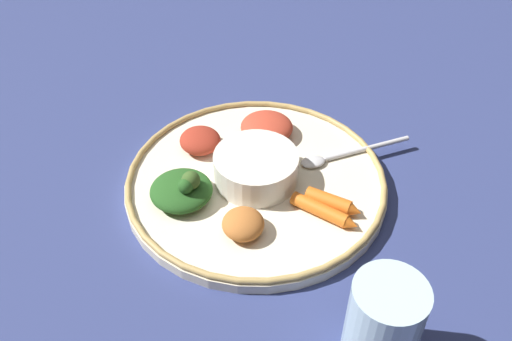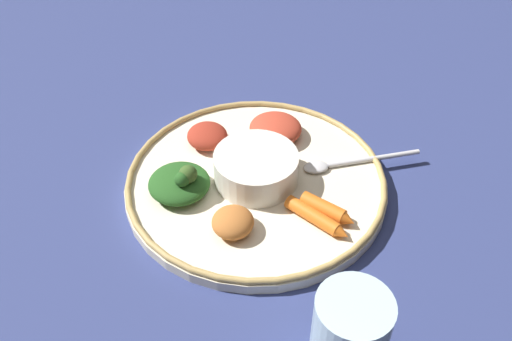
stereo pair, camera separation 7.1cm
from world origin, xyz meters
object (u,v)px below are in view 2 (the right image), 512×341
at_px(carrot_near_spoon, 317,218).
at_px(spoon, 343,163).
at_px(center_bowl, 256,167).
at_px(carrot_outer, 329,208).
at_px(greens_pile, 180,183).

bearing_deg(carrot_near_spoon, spoon, 13.58).
bearing_deg(center_bowl, carrot_outer, -87.79).
distance_m(spoon, carrot_outer, 0.09).
bearing_deg(carrot_near_spoon, carrot_outer, -10.08).
bearing_deg(carrot_outer, carrot_near_spoon, 169.92).
relative_size(spoon, greens_pile, 1.38).
xyz_separation_m(center_bowl, spoon, (0.09, -0.08, -0.02)).
bearing_deg(carrot_outer, greens_pile, 115.13).
height_order(center_bowl, spoon, center_bowl).
bearing_deg(greens_pile, carrot_near_spoon, -70.87).
distance_m(spoon, greens_pile, 0.22).
bearing_deg(center_bowl, carrot_near_spoon, -99.84).
bearing_deg(carrot_outer, spoon, 19.18).
xyz_separation_m(spoon, carrot_outer, (-0.09, -0.03, 0.01)).
relative_size(carrot_near_spoon, carrot_outer, 1.24).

